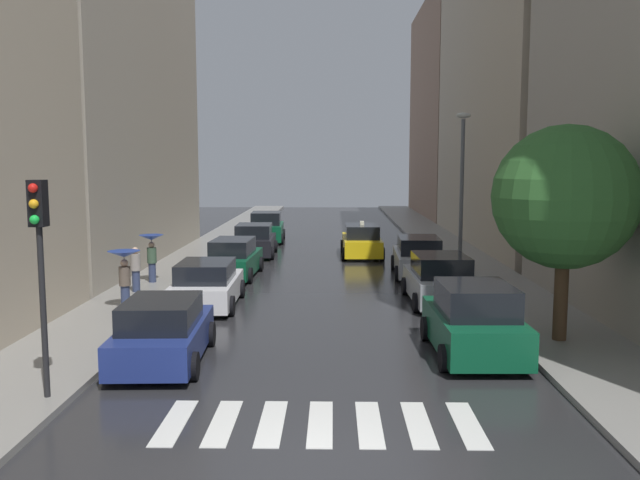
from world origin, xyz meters
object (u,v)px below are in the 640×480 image
parked_car_left_third (234,259)px  street_tree_right (565,198)px  pedestrian_by_kerb (136,269)px  traffic_light_left_corner (39,240)px  parked_car_left_second (207,285)px  pedestrian_foreground (152,249)px  parked_car_right_nearest (474,322)px  parked_car_right_third (418,257)px  taxi_midroad (362,241)px  parked_car_right_second (440,280)px  parked_car_left_fourth (254,241)px  parked_car_left_fifth (266,228)px  pedestrian_near_tree (124,267)px  parked_car_left_nearest (163,333)px  lamp_post_right (462,181)px

parked_car_left_third → street_tree_right: bearing=-132.9°
pedestrian_by_kerb → traffic_light_left_corner: (1.40, -10.75, 2.30)m
parked_car_left_second → pedestrian_foreground: size_ratio=2.35×
parked_car_right_nearest → pedestrian_by_kerb: parked_car_right_nearest is taller
parked_car_right_third → pedestrian_by_kerb: (-10.68, -4.45, 0.21)m
parked_car_left_second → parked_car_right_third: (7.79, 6.23, 0.05)m
taxi_midroad → pedestrian_foreground: (-8.46, -8.33, 0.70)m
parked_car_left_second → taxi_midroad: size_ratio=0.92×
parked_car_right_second → parked_car_right_nearest: bearing=177.6°
parked_car_right_nearest → parked_car_right_second: 6.09m
parked_car_left_fourth → parked_car_left_fifth: 5.98m
parked_car_left_fifth → pedestrian_near_tree: size_ratio=2.19×
parked_car_left_third → parked_car_right_nearest: 13.47m
pedestrian_foreground → parked_car_left_third: bearing=-69.9°
taxi_midroad → traffic_light_left_corner: traffic_light_left_corner is taller
pedestrian_near_tree → street_tree_right: street_tree_right is taller
parked_car_left_third → parked_car_left_nearest: bearing=-177.5°
parked_car_right_nearest → pedestrian_by_kerb: (-10.58, 7.20, 0.14)m
pedestrian_foreground → parked_car_right_nearest: bearing=-145.8°
parked_car_left_fifth → pedestrian_by_kerb: size_ratio=2.54×
parked_car_left_second → traffic_light_left_corner: traffic_light_left_corner is taller
parked_car_left_third → street_tree_right: size_ratio=0.81×
parked_car_left_third → pedestrian_near_tree: bearing=162.4°
traffic_light_left_corner → lamp_post_right: bearing=53.8°
pedestrian_by_kerb → street_tree_right: 14.73m
parked_car_left_second → parked_car_right_second: 7.83m
parked_car_left_fifth → parked_car_right_nearest: parked_car_right_nearest is taller
parked_car_left_second → parked_car_right_second: parked_car_right_second is taller
parked_car_left_fifth → parked_car_right_second: parked_car_left_fifth is taller
parked_car_right_nearest → street_tree_right: bearing=-69.3°
street_tree_right → parked_car_left_second: bearing=156.3°
parked_car_right_nearest → street_tree_right: street_tree_right is taller
pedestrian_near_tree → pedestrian_by_kerb: (-0.52, 2.88, -0.53)m
parked_car_left_fifth → parked_car_right_second: (7.62, -17.21, -0.05)m
parked_car_left_fourth → lamp_post_right: size_ratio=0.62×
pedestrian_by_kerb → traffic_light_left_corner: bearing=-106.4°
parked_car_left_fifth → traffic_light_left_corner: traffic_light_left_corner is taller
parked_car_left_fifth → parked_car_right_nearest: 24.48m
parked_car_right_nearest → lamp_post_right: size_ratio=0.62×
pedestrian_foreground → street_tree_right: bearing=-137.0°
parked_car_left_third → parked_car_left_fifth: size_ratio=1.12×
parked_car_right_nearest → pedestrian_by_kerb: size_ratio=2.58×
pedestrian_near_tree → pedestrian_by_kerb: bearing=8.1°
parked_car_left_second → pedestrian_by_kerb: (-2.89, 1.78, 0.26)m
parked_car_left_nearest → parked_car_right_nearest: parked_car_right_nearest is taller
parked_car_left_fourth → pedestrian_near_tree: size_ratio=2.22×
parked_car_left_third → parked_car_left_fourth: bearing=1.0°
pedestrian_foreground → pedestrian_near_tree: pedestrian_near_tree is taller
parked_car_left_fifth → parked_car_right_third: size_ratio=0.88×
pedestrian_near_tree → parked_car_right_third: bearing=-56.2°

